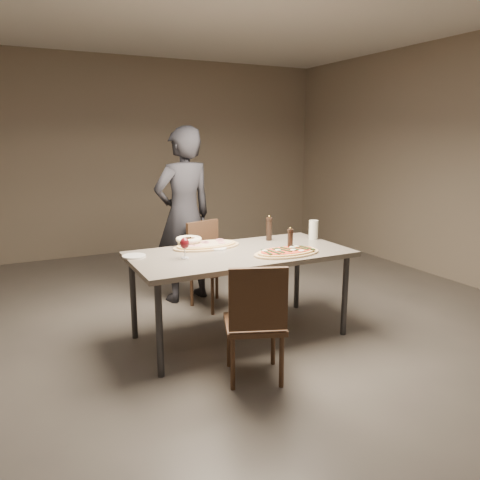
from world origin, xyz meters
name	(u,v)px	position (x,y,z in m)	size (l,w,h in m)	color
room	(240,173)	(0.00, 0.00, 1.40)	(7.00, 7.00, 7.00)	#5A544D
dining_table	(240,258)	(0.00, 0.00, 0.69)	(1.80, 0.90, 0.75)	#71685D
zucchini_pizza	(287,252)	(0.31, -0.24, 0.77)	(0.58, 0.32, 0.05)	tan
ham_pizza	(207,245)	(-0.18, 0.28, 0.77)	(0.60, 0.33, 0.04)	tan
bread_basket	(189,241)	(-0.31, 0.38, 0.80)	(0.22, 0.22, 0.08)	#F0E4C2
oil_dish	(218,249)	(-0.13, 0.15, 0.76)	(0.14, 0.14, 0.02)	white
pepper_mill_left	(290,239)	(0.40, -0.14, 0.84)	(0.05, 0.05, 0.20)	black
pepper_mill_right	(269,229)	(0.44, 0.28, 0.86)	(0.06, 0.06, 0.23)	black
carafe	(314,230)	(0.83, 0.13, 0.84)	(0.09, 0.09, 0.18)	silver
wine_glass	(185,244)	(-0.48, 0.01, 0.87)	(0.07, 0.07, 0.16)	silver
side_plate	(134,256)	(-0.83, 0.23, 0.76)	(0.19, 0.19, 0.01)	white
chair_near	(256,317)	(-0.25, -0.74, 0.48)	(0.53, 0.53, 0.86)	#432C1C
chair_far	(209,259)	(0.08, 0.85, 0.48)	(0.50, 0.50, 0.86)	#432C1C
diner	(184,215)	(-0.08, 1.12, 0.90)	(0.65, 0.43, 1.79)	black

